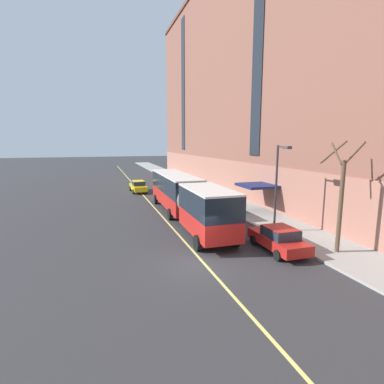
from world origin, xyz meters
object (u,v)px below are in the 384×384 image
Objects in this scene: street_tree_mid_block at (341,198)px; fire_hydrant at (190,187)px; city_bus at (185,196)px; parked_car_red_3 at (278,239)px; taxi_cab at (138,186)px; street_lamp at (278,179)px; parked_car_white_1 at (217,206)px; parked_car_black_0 at (174,183)px.

fire_hydrant is (-1.31, 25.60, -2.95)m from street_tree_mid_block.
fire_hydrant is (5.16, 14.86, -1.61)m from city_bus.
parked_car_red_3 and taxi_cab have the same top height.
street_lamp is at bearing -49.31° from city_bus.
parked_car_red_3 is 4.94m from street_lamp.
city_bus reaches higher than parked_car_white_1.
street_tree_mid_block is 9.25× the size of fire_hydrant.
parked_car_white_1 is at bearing 104.49° from street_tree_mid_block.
parked_car_black_0 is 0.97× the size of taxi_cab.
parked_car_red_3 is 4.35m from street_tree_mid_block.
taxi_cab is at bearing 97.06° from city_bus.
parked_car_red_3 is (-0.13, -26.82, 0.00)m from parked_car_black_0.
taxi_cab is 23.25m from street_lamp.
parked_car_red_3 is 25.57m from taxi_cab.
street_lamp is at bearing 58.81° from parked_car_red_3.
street_tree_mid_block is at bearing -25.15° from parked_car_red_3.
parked_car_red_3 is 0.72× the size of street_lamp.
parked_car_black_0 is 5.73m from taxi_cab.
city_bus is at bearing -101.25° from parked_car_black_0.
street_lamp reaches higher than city_bus.
taxi_cab is at bearing 172.98° from fire_hydrant.
street_lamp is at bearing 104.73° from street_tree_mid_block.
street_lamp reaches higher than parked_car_red_3.
street_tree_mid_block is at bearing -75.27° from street_lamp.
street_tree_mid_block is at bearing -75.51° from parked_car_white_1.
street_lamp is (5.26, -6.12, 1.97)m from city_bus.
street_tree_mid_block is at bearing -87.07° from fire_hydrant.
parked_car_white_1 and taxi_cab have the same top height.
parked_car_black_0 is 3.18m from fire_hydrant.
parked_car_black_0 is 16.53m from parked_car_white_1.
taxi_cab is 27.91m from street_tree_mid_block.
city_bus reaches higher than parked_car_black_0.
taxi_cab is at bearing 107.65° from street_tree_mid_block.
taxi_cab is at bearing -161.60° from parked_car_black_0.
parked_car_white_1 is 6.28× the size of fire_hydrant.
city_bus reaches higher than taxi_cab.
parked_car_white_1 is 15.68m from taxi_cab.
taxi_cab is 0.76× the size of street_lamp.
street_tree_mid_block is (3.04, -11.75, 2.66)m from parked_car_white_1.
parked_car_red_3 is 0.69× the size of street_tree_mid_block.
fire_hydrant is at bearing 85.72° from parked_car_red_3.
parked_car_black_0 is at bearing 78.75° from city_bus.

